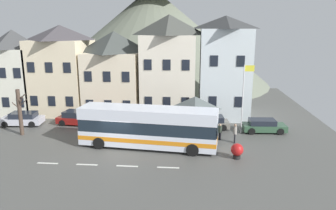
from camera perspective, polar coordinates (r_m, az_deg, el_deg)
ground_plane at (r=26.50m, az=-9.33°, el=-8.33°), size 40.00×60.00×0.07m
townhouse_00 at (r=41.42m, az=-25.49°, el=5.36°), size 5.02×5.37×9.61m
townhouse_01 at (r=39.76m, az=-18.29°, el=6.08°), size 5.99×7.03×10.13m
townhouse_02 at (r=37.79m, az=-9.44°, el=5.70°), size 6.08×7.03×9.45m
townhouse_03 at (r=36.17m, az=0.20°, el=6.96°), size 5.89×6.08×11.24m
townhouse_04 at (r=36.58m, az=9.97°, el=6.73°), size 5.34×6.82×11.10m
hilltop_castle at (r=58.94m, az=-2.94°, el=12.63°), size 41.95×41.95×25.45m
transit_bus at (r=26.71m, az=-3.55°, el=-4.04°), size 11.69×3.84×3.38m
bus_shelter at (r=30.02m, az=4.83°, el=0.40°), size 3.60×3.60×3.57m
parked_car_00 at (r=36.28m, az=-24.54°, el=-2.25°), size 4.28×2.32×1.33m
parked_car_01 at (r=32.18m, az=7.49°, el=-3.07°), size 3.99×2.22×1.27m
parked_car_02 at (r=34.45m, az=-15.59°, el=-2.24°), size 4.70×2.46×1.42m
parked_car_03 at (r=32.14m, az=16.67°, el=-3.57°), size 4.14×1.99×1.26m
pedestrian_00 at (r=28.44m, az=11.87°, el=-4.72°), size 0.30×0.32×1.71m
pedestrian_01 at (r=28.99m, az=9.27°, el=-4.50°), size 0.33×0.33×1.49m
public_bench at (r=33.02m, az=7.06°, el=-2.91°), size 1.52×0.48×0.87m
flagpole at (r=30.50m, az=13.39°, el=1.94°), size 0.95×0.10×6.55m
harbour_buoy at (r=25.23m, az=12.22°, el=-7.89°), size 0.96×0.96×1.21m
bare_tree_01 at (r=32.58m, az=-24.91°, el=-1.09°), size 1.52×0.74×4.35m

